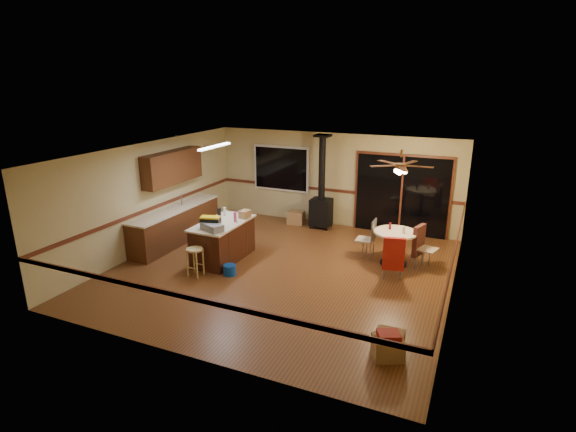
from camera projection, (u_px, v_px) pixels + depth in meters
The scene contains 35 objects.
floor at pixel (283, 269), 9.88m from camera, with size 7.00×7.00×0.00m, color brown.
ceiling at pixel (282, 152), 9.11m from camera, with size 7.00×7.00×0.00m, color silver.
wall_back at pixel (334, 180), 12.56m from camera, with size 7.00×7.00×0.00m, color tan.
wall_front at pixel (182, 278), 6.44m from camera, with size 7.00×7.00×0.00m, color tan.
wall_left at pixel (150, 196), 10.84m from camera, with size 7.00×7.00×0.00m, color tan.
wall_right at pixel (457, 236), 8.16m from camera, with size 7.00×7.00×0.00m, color tan.
chair_rail at pixel (282, 227), 9.59m from camera, with size 7.00×7.00×0.08m, color #582516, non-canonical shape.
window at pixel (281, 169), 13.07m from camera, with size 1.72×0.10×1.32m, color black.
sliding_door at pixel (401, 196), 11.86m from camera, with size 2.52×0.10×2.10m, color black.
lower_cabinets at pixel (176, 226), 11.42m from camera, with size 0.60×3.00×0.86m, color #4E2813.
countertop at pixel (175, 209), 11.28m from camera, with size 0.64×3.04×0.04m, color beige.
upper_cabinets at pixel (173, 167), 11.20m from camera, with size 0.35×2.00×0.80m, color #4E2813.
kitchen_island at pixel (223, 241), 10.32m from camera, with size 0.88×1.68×0.90m.
wood_stove at pixel (321, 203), 12.41m from camera, with size 0.55×0.50×2.52m.
ceiling_fan at pixel (400, 168), 9.52m from camera, with size 0.24×0.24×0.55m.
fluorescent_strip at pixel (215, 147), 10.07m from camera, with size 0.10×1.20×0.04m, color white.
toolbox_grey at pixel (212, 227), 9.62m from camera, with size 0.50×0.28×0.15m, color slate.
toolbox_black at pixel (211, 223), 9.77m from camera, with size 0.41×0.22×0.23m, color black.
toolbox_yellow_lid at pixel (210, 217), 9.73m from camera, with size 0.42×0.22×0.03m, color gold.
box_on_island at pixel (245, 214), 10.49m from camera, with size 0.20×0.27×0.18m, color olive.
bottle_dark at pixel (219, 214), 10.25m from camera, with size 0.09×0.09×0.31m, color black.
bottle_pink at pixel (235, 217), 10.18m from camera, with size 0.07×0.07×0.23m, color #D84C8C.
bottle_white at pixel (225, 212), 10.64m from camera, with size 0.07×0.07×0.20m, color white.
bar_stool at pixel (195, 262), 9.49m from camera, with size 0.34×0.34×0.62m, color tan.
blue_bucket at pixel (230, 270), 9.59m from camera, with size 0.27×0.27×0.23m, color #0B40A7.
dining_table at pixel (395, 242), 10.02m from camera, with size 0.96×0.96×0.78m.
glass_red at pixel (390, 226), 10.07m from camera, with size 0.06×0.06×0.15m, color #590C14.
glass_cream at pixel (404, 230), 9.81m from camera, with size 0.07×0.07×0.16m, color beige.
chair_left at pixel (370, 235), 10.32m from camera, with size 0.41×0.40×0.51m.
chair_near at pixel (394, 254), 9.18m from camera, with size 0.51×0.54×0.70m.
chair_right at pixel (420, 241), 9.89m from camera, with size 0.56×0.54×0.70m.
box_under_window at pixel (296, 217), 12.91m from camera, with size 0.46×0.37×0.37m, color olive.
box_corner_a at pixel (388, 347), 6.75m from camera, with size 0.44×0.37×0.34m, color olive.
box_corner_b at pixel (389, 342), 6.89m from camera, with size 0.42×0.36×0.34m, color olive.
box_small_red at pixel (389, 335), 6.69m from camera, with size 0.33×0.27×0.09m, color maroon.
Camera 1 is at (3.76, -8.27, 4.07)m, focal length 28.00 mm.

